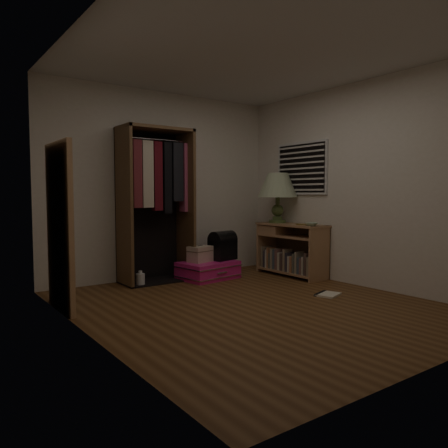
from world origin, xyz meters
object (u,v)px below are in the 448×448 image
Objects in this scene: open_wardrobe at (157,191)px; white_jug at (140,279)px; floor_mirror at (60,227)px; black_bag at (223,245)px; pink_suitcase at (208,270)px; train_case at (200,254)px; table_lamp at (278,186)px; console_bookshelf at (289,248)px.

open_wardrobe is 10.39× the size of white_jug.
floor_mirror reaches higher than black_bag.
pink_suitcase reaches higher than white_jug.
train_case reaches higher than white_jug.
white_jug is (-0.97, 0.11, -0.04)m from pink_suitcase.
pink_suitcase is at bearing 170.44° from table_lamp.
console_bookshelf is 3.03× the size of train_case.
black_bag is (-0.85, 0.46, 0.06)m from console_bookshelf.
table_lamp is at bearing -17.59° from pink_suitcase.
table_lamp reaches higher than console_bookshelf.
black_bag reaches higher than white_jug.
floor_mirror is 4.60× the size of train_case.
white_jug is at bearing 160.90° from train_case.
black_bag reaches higher than pink_suitcase.
open_wardrobe is at bearing 157.67° from console_bookshelf.
open_wardrobe reaches higher than pink_suitcase.
pink_suitcase is (-1.12, 0.44, -0.27)m from console_bookshelf.
black_bag is at bearing -17.96° from train_case.
floor_mirror is at bearing -179.89° from train_case.
open_wardrobe is 5.55× the size of train_case.
black_bag is (0.37, -0.02, 0.10)m from train_case.
pink_suitcase is 0.98m from white_jug.
console_bookshelf is 1.31m from train_case.
train_case is 0.87× the size of black_bag.
train_case is 0.91m from white_jug.
console_bookshelf is at bearing -29.46° from pink_suitcase.
console_bookshelf is 0.66× the size of floor_mirror.
table_lamp is (1.75, -0.47, 0.07)m from open_wardrobe.
train_case is at bearing 149.66° from pink_suitcase.
floor_mirror is at bearing -179.08° from console_bookshelf.
pink_suitcase is 0.43m from black_bag.
pink_suitcase is 2.02× the size of black_bag.
open_wardrobe is 2.38× the size of pink_suitcase.
pink_suitcase is 4.37× the size of white_jug.
floor_mirror is 8.62× the size of white_jug.
table_lamp is (0.86, -0.21, 0.84)m from black_bag.
floor_mirror is 2.47m from black_bag.
white_jug is at bearing 165.31° from console_bookshelf.
black_bag reaches higher than train_case.
floor_mirror is 1.97× the size of pink_suitcase.
train_case is at bearing 169.31° from table_lamp.
black_bag is at bearing -4.03° from white_jug.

